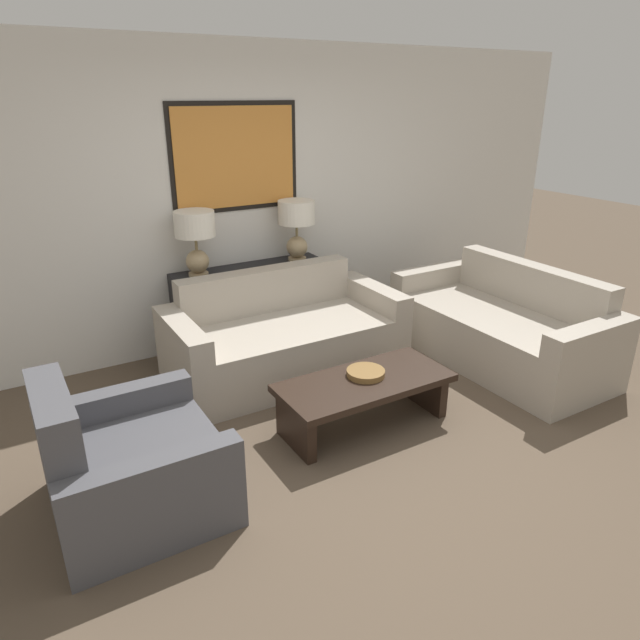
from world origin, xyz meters
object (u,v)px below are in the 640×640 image
object	(u,v)px
coffee_table	(364,391)
couch_by_back_wall	(284,339)
table_lamp_left	(195,234)
decorative_bowl	(366,373)
armchair_near_back_wall	(129,467)
console_table	(252,307)
couch_by_side	(501,329)
table_lamp_right	(297,222)

from	to	relation	value
coffee_table	couch_by_back_wall	bearing A→B (deg)	95.09
table_lamp_left	coffee_table	bearing A→B (deg)	-71.18
decorative_bowl	armchair_near_back_wall	size ratio (longest dim) A/B	0.28
console_table	couch_by_side	size ratio (longest dim) A/B	0.73
couch_by_side	decorative_bowl	bearing A→B (deg)	-171.90
couch_by_side	decorative_bowl	distance (m)	1.63
table_lamp_left	decorative_bowl	distance (m)	1.90
table_lamp_left	coffee_table	size ratio (longest dim) A/B	0.45
coffee_table	table_lamp_right	bearing A→B (deg)	77.02
table_lamp_right	table_lamp_left	bearing A→B (deg)	180.00
couch_by_back_wall	couch_by_side	bearing A→B (deg)	-23.80
couch_by_side	coffee_table	world-z (taller)	couch_by_side
couch_by_side	decorative_bowl	world-z (taller)	couch_by_side
table_lamp_left	couch_by_back_wall	size ratio (longest dim) A/B	0.29
table_lamp_left	decorative_bowl	size ratio (longest dim) A/B	2.04
console_table	decorative_bowl	world-z (taller)	console_table
decorative_bowl	table_lamp_left	bearing A→B (deg)	110.53
console_table	armchair_near_back_wall	distance (m)	2.33
coffee_table	armchair_near_back_wall	size ratio (longest dim) A/B	1.28
table_lamp_right	coffee_table	distance (m)	1.93
coffee_table	decorative_bowl	xyz separation A→B (m)	(0.04, 0.05, 0.11)
console_table	couch_by_side	xyz separation A→B (m)	(1.74, -1.41, -0.09)
coffee_table	console_table	bearing A→B (deg)	93.15
table_lamp_left	couch_by_side	bearing A→B (deg)	-32.40
console_table	armchair_near_back_wall	size ratio (longest dim) A/B	1.47
decorative_bowl	armchair_near_back_wall	bearing A→B (deg)	-176.77
couch_by_back_wall	decorative_bowl	distance (m)	1.01
couch_by_back_wall	armchair_near_back_wall	world-z (taller)	armchair_near_back_wall
couch_by_side	coffee_table	bearing A→B (deg)	-170.51
coffee_table	decorative_bowl	distance (m)	0.13
table_lamp_right	decorative_bowl	xyz separation A→B (m)	(-0.35, -1.64, -0.74)
table_lamp_right	couch_by_back_wall	size ratio (longest dim) A/B	0.29
couch_by_back_wall	coffee_table	xyz separation A→B (m)	(0.09, -1.04, -0.02)
decorative_bowl	couch_by_side	bearing A→B (deg)	8.10
armchair_near_back_wall	coffee_table	bearing A→B (deg)	1.68
console_table	armchair_near_back_wall	bearing A→B (deg)	-131.69
console_table	table_lamp_right	distance (m)	0.88
table_lamp_left	armchair_near_back_wall	bearing A→B (deg)	-121.51
coffee_table	couch_by_side	bearing A→B (deg)	9.49
table_lamp_left	decorative_bowl	xyz separation A→B (m)	(0.61, -1.64, -0.74)
table_lamp_left	table_lamp_right	distance (m)	0.96
console_table	couch_by_back_wall	bearing A→B (deg)	-90.00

